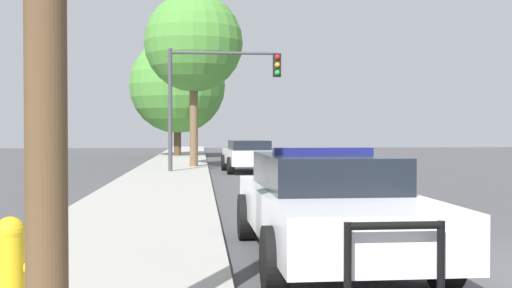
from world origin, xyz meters
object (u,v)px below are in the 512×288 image
at_px(police_car, 326,202).
at_px(car_background_midblock, 249,155).
at_px(fire_hydrant, 10,264).
at_px(tree_sidewalk_far, 177,85).
at_px(tree_sidewalk_mid, 194,43).
at_px(traffic_light, 218,83).

height_order(police_car, car_background_midblock, police_car).
xyz_separation_m(fire_hydrant, tree_sidewalk_far, (0.16, 34.45, 3.89)).
distance_m(police_car, car_background_midblock, 17.38).
bearing_deg(car_background_midblock, tree_sidewalk_far, 99.95).
bearing_deg(car_background_midblock, tree_sidewalk_mid, 131.17).
relative_size(police_car, car_background_midblock, 1.34).
xyz_separation_m(traffic_light, tree_sidewalk_far, (-2.07, 15.30, 0.98)).
bearing_deg(tree_sidewalk_far, fire_hydrant, -90.27).
distance_m(police_car, tree_sidewalk_mid, 20.28).
bearing_deg(fire_hydrant, tree_sidewalk_mid, 86.72).
bearing_deg(tree_sidewalk_far, police_car, -84.53).
relative_size(car_background_midblock, tree_sidewalk_far, 0.56).
bearing_deg(car_background_midblock, traffic_light, -143.82).
bearing_deg(car_background_midblock, fire_hydrant, -103.02).
bearing_deg(tree_sidewalk_mid, tree_sidewalk_far, 95.34).
bearing_deg(traffic_light, tree_sidewalk_mid, 105.98).
bearing_deg(car_background_midblock, police_car, -94.18).
relative_size(police_car, tree_sidewalk_mid, 0.73).
bearing_deg(police_car, tree_sidewalk_mid, -85.35).
height_order(fire_hydrant, tree_sidewalk_mid, tree_sidewalk_mid).
distance_m(fire_hydrant, traffic_light, 19.50).
bearing_deg(police_car, traffic_light, -87.52).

